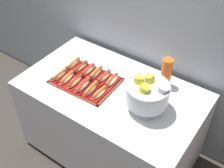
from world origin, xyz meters
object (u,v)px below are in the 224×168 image
object	(u,v)px
buffet_table	(111,121)
hot_dog_11	(112,81)
hot_dog_8	(88,71)
hot_dog_5	(99,93)
hot_dog_9	(96,74)
punch_bowl	(148,93)
hot_dog_6	(73,64)
hot_dog_10	(104,77)
hot_dog_1	(67,79)
hot_dog_0	(60,75)
hot_dog_4	(91,89)
serving_tray	(86,81)
hot_dog_3	(83,86)
cup_stack	(166,73)
hot_dog_2	(75,82)
hot_dog_7	(80,68)

from	to	relation	value
buffet_table	hot_dog_11	distance (m)	0.40
buffet_table	hot_dog_11	world-z (taller)	hot_dog_11
hot_dog_8	hot_dog_5	bearing A→B (deg)	-34.22
hot_dog_9	hot_dog_11	bearing A→B (deg)	2.03
hot_dog_11	punch_bowl	world-z (taller)	punch_bowl
hot_dog_6	hot_dog_10	world-z (taller)	hot_dog_10
hot_dog_10	punch_bowl	distance (m)	0.44
hot_dog_5	hot_dog_9	bearing A→B (deg)	134.31
hot_dog_1	hot_dog_5	distance (m)	0.30
hot_dog_11	punch_bowl	xyz separation A→B (m)	(0.34, -0.07, 0.11)
hot_dog_0	hot_dog_4	size ratio (longest dim) A/B	0.91
serving_tray	hot_dog_3	world-z (taller)	hot_dog_3
hot_dog_5	hot_dog_8	size ratio (longest dim) A/B	0.96
hot_dog_8	cup_stack	size ratio (longest dim) A/B	0.73
hot_dog_9	hot_dog_11	distance (m)	0.15
hot_dog_2	hot_dog_5	bearing A→B (deg)	2.03
hot_dog_8	hot_dog_11	bearing A→B (deg)	2.03
hot_dog_2	hot_dog_7	bearing A→B (deg)	116.48
hot_dog_0	hot_dog_1	size ratio (longest dim) A/B	0.90
hot_dog_2	hot_dog_8	world-z (taller)	same
hot_dog_1	punch_bowl	xyz separation A→B (m)	(0.64, 0.10, 0.11)
hot_dog_5	hot_dog_7	world-z (taller)	same
hot_dog_6	cup_stack	xyz separation A→B (m)	(0.70, 0.24, 0.09)
hot_dog_3	cup_stack	bearing A→B (deg)	39.85
hot_dog_3	hot_dog_6	distance (m)	0.28
buffet_table	hot_dog_4	size ratio (longest dim) A/B	7.79
hot_dog_9	buffet_table	bearing A→B (deg)	-12.75
buffet_table	hot_dog_3	size ratio (longest dim) A/B	7.61
buffet_table	hot_dog_2	xyz separation A→B (m)	(-0.24, -0.13, 0.39)
hot_dog_5	punch_bowl	bearing A→B (deg)	15.27
hot_dog_8	hot_dog_7	bearing A→B (deg)	-177.97
buffet_table	hot_dog_1	size ratio (longest dim) A/B	7.68
serving_tray	hot_dog_8	xyz separation A→B (m)	(-0.04, 0.08, 0.03)
hot_dog_1	punch_bowl	world-z (taller)	punch_bowl
hot_dog_4	hot_dog_9	bearing A→B (deg)	116.48
hot_dog_0	hot_dog_9	distance (m)	0.28
hot_dog_4	hot_dog_7	world-z (taller)	hot_dog_4
hot_dog_7	hot_dog_6	bearing A→B (deg)	-177.97
hot_dog_0	hot_dog_3	xyz separation A→B (m)	(0.22, 0.01, 0.00)
hot_dog_3	cup_stack	distance (m)	0.62
buffet_table	serving_tray	distance (m)	0.42
hot_dog_2	hot_dog_4	distance (m)	0.15
serving_tray	hot_dog_10	world-z (taller)	hot_dog_10
hot_dog_10	hot_dog_3	bearing A→B (deg)	-112.41
hot_dog_7	hot_dog_0	bearing A→B (deg)	-112.41
hot_dog_2	hot_dog_8	distance (m)	0.17
hot_dog_8	punch_bowl	size ratio (longest dim) A/B	0.58
hot_dog_0	hot_dog_9	size ratio (longest dim) A/B	0.94
hot_dog_10	hot_dog_1	bearing A→B (deg)	-141.71
hot_dog_4	hot_dog_9	distance (m)	0.18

